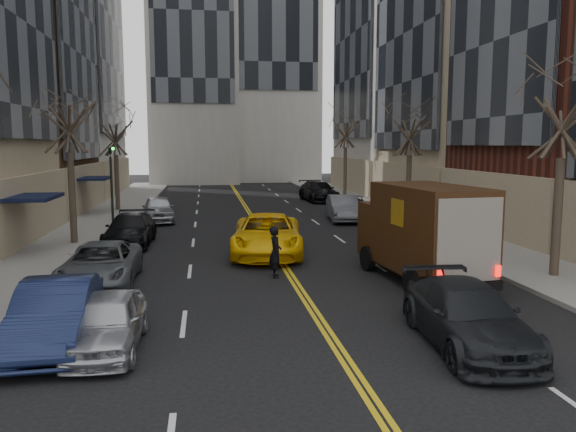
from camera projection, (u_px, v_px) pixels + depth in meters
name	position (u px, v px, depth m)	size (l,w,h in m)	color
sidewalk_left	(99.00, 223.00, 32.22)	(4.00, 66.00, 0.15)	slate
sidewalk_right	(399.00, 217.00, 34.82)	(4.00, 66.00, 0.15)	slate
tree_lf_mid	(67.00, 97.00, 24.55)	(3.20, 3.20, 8.91)	#382D23
tree_lf_far	(115.00, 122.00, 37.38)	(3.20, 3.20, 8.12)	#382D23
tree_rt_near	(565.00, 86.00, 18.28)	(3.20, 3.20, 8.71)	#382D23
tree_rt_mid	(410.00, 116.00, 32.06)	(3.20, 3.20, 8.32)	#382D23
tree_rt_far	(346.00, 118.00, 46.70)	(3.20, 3.20, 9.11)	#382D23
traffic_signal	(111.00, 180.00, 27.19)	(0.29, 0.26, 4.70)	black
ups_truck	(422.00, 233.00, 18.61)	(2.92, 6.14, 3.25)	black
observer_sedan	(467.00, 316.00, 12.72)	(2.29, 4.98, 1.41)	black
taxi	(267.00, 235.00, 23.19)	(2.78, 6.03, 1.68)	yellow
pedestrian	(275.00, 252.00, 19.27)	(0.65, 0.42, 1.77)	black
parked_lf_a	(107.00, 322.00, 12.47)	(1.50, 3.73, 1.27)	#B7B9C0
parked_lf_b	(56.00, 314.00, 12.71)	(1.57, 4.50, 1.48)	#131C3D
parked_lf_c	(101.00, 265.00, 18.22)	(2.26, 4.90, 1.36)	#52565B
parked_lf_d	(130.00, 230.00, 25.42)	(1.99, 4.90, 1.42)	black
parked_lf_e	(158.00, 209.00, 33.09)	(1.81, 4.50, 1.53)	#A7AAAF
parked_rt_a	(343.00, 208.00, 33.47)	(1.61, 4.61, 1.52)	#55585E
parked_rt_b	(356.00, 207.00, 34.63)	(2.30, 4.98, 1.38)	#B6BABF
parked_rt_c	(319.00, 191.00, 45.06)	(2.25, 5.54, 1.61)	black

